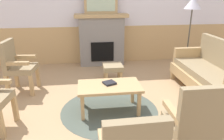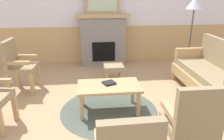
{
  "view_description": "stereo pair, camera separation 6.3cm",
  "coord_description": "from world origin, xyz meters",
  "px_view_note": "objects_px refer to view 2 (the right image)",
  "views": [
    {
      "loc": [
        -0.45,
        -3.03,
        1.79
      ],
      "look_at": [
        0.0,
        0.35,
        0.55
      ],
      "focal_mm": 34.73,
      "sensor_mm": 36.0,
      "label": 1
    },
    {
      "loc": [
        -0.39,
        -3.03,
        1.79
      ],
      "look_at": [
        0.0,
        0.35,
        0.55
      ],
      "focal_mm": 34.73,
      "sensor_mm": 36.0,
      "label": 2
    }
  ],
  "objects_px": {
    "fireplace": "(103,39)",
    "floor_lamp_by_couch": "(194,8)",
    "book_on_table": "(109,83)",
    "framed_picture": "(102,2)",
    "armchair_front_center": "(192,122)",
    "couch": "(213,75)",
    "footstool": "(114,68)",
    "coffee_table": "(109,88)",
    "armchair_by_window_left": "(18,64)"
  },
  "relations": [
    {
      "from": "couch",
      "to": "floor_lamp_by_couch",
      "type": "relative_size",
      "value": 1.07
    },
    {
      "from": "couch",
      "to": "footstool",
      "type": "bearing_deg",
      "value": 151.69
    },
    {
      "from": "coffee_table",
      "to": "armchair_by_window_left",
      "type": "xyz_separation_m",
      "value": [
        -1.59,
        0.93,
        0.15
      ]
    },
    {
      "from": "couch",
      "to": "armchair_front_center",
      "type": "distance_m",
      "value": 1.93
    },
    {
      "from": "couch",
      "to": "armchair_by_window_left",
      "type": "height_order",
      "value": "same"
    },
    {
      "from": "floor_lamp_by_couch",
      "to": "fireplace",
      "type": "bearing_deg",
      "value": 158.19
    },
    {
      "from": "armchair_front_center",
      "to": "floor_lamp_by_couch",
      "type": "height_order",
      "value": "floor_lamp_by_couch"
    },
    {
      "from": "fireplace",
      "to": "armchair_front_center",
      "type": "relative_size",
      "value": 1.33
    },
    {
      "from": "framed_picture",
      "to": "couch",
      "type": "distance_m",
      "value": 2.96
    },
    {
      "from": "book_on_table",
      "to": "framed_picture",
      "type": "bearing_deg",
      "value": 87.96
    },
    {
      "from": "book_on_table",
      "to": "floor_lamp_by_couch",
      "type": "bearing_deg",
      "value": 37.5
    },
    {
      "from": "fireplace",
      "to": "floor_lamp_by_couch",
      "type": "distance_m",
      "value": 2.22
    },
    {
      "from": "couch",
      "to": "book_on_table",
      "type": "relative_size",
      "value": 10.16
    },
    {
      "from": "coffee_table",
      "to": "fireplace",
      "type": "bearing_deg",
      "value": 87.85
    },
    {
      "from": "book_on_table",
      "to": "armchair_front_center",
      "type": "distance_m",
      "value": 1.48
    },
    {
      "from": "coffee_table",
      "to": "book_on_table",
      "type": "xyz_separation_m",
      "value": [
        0.01,
        0.05,
        0.07
      ]
    },
    {
      "from": "framed_picture",
      "to": "armchair_by_window_left",
      "type": "height_order",
      "value": "framed_picture"
    },
    {
      "from": "couch",
      "to": "footstool",
      "type": "relative_size",
      "value": 4.5
    },
    {
      "from": "framed_picture",
      "to": "footstool",
      "type": "height_order",
      "value": "framed_picture"
    },
    {
      "from": "fireplace",
      "to": "framed_picture",
      "type": "distance_m",
      "value": 0.91
    },
    {
      "from": "book_on_table",
      "to": "armchair_by_window_left",
      "type": "height_order",
      "value": "armchair_by_window_left"
    },
    {
      "from": "armchair_by_window_left",
      "to": "armchair_front_center",
      "type": "height_order",
      "value": "same"
    },
    {
      "from": "fireplace",
      "to": "footstool",
      "type": "height_order",
      "value": "fireplace"
    },
    {
      "from": "framed_picture",
      "to": "couch",
      "type": "height_order",
      "value": "framed_picture"
    },
    {
      "from": "fireplace",
      "to": "armchair_by_window_left",
      "type": "xyz_separation_m",
      "value": [
        -1.68,
        -1.43,
        -0.11
      ]
    },
    {
      "from": "book_on_table",
      "to": "coffee_table",
      "type": "bearing_deg",
      "value": -97.72
    },
    {
      "from": "couch",
      "to": "coffee_table",
      "type": "distance_m",
      "value": 1.89
    },
    {
      "from": "book_on_table",
      "to": "floor_lamp_by_couch",
      "type": "xyz_separation_m",
      "value": [
        2.01,
        1.54,
        1.0
      ]
    },
    {
      "from": "footstool",
      "to": "armchair_front_center",
      "type": "relative_size",
      "value": 0.41
    },
    {
      "from": "coffee_table",
      "to": "armchair_front_center",
      "type": "relative_size",
      "value": 0.98
    },
    {
      "from": "couch",
      "to": "coffee_table",
      "type": "relative_size",
      "value": 1.88
    },
    {
      "from": "armchair_by_window_left",
      "to": "floor_lamp_by_couch",
      "type": "height_order",
      "value": "floor_lamp_by_couch"
    },
    {
      "from": "framed_picture",
      "to": "armchair_front_center",
      "type": "xyz_separation_m",
      "value": [
        0.63,
        -3.6,
        -1.02
      ]
    },
    {
      "from": "footstool",
      "to": "couch",
      "type": "bearing_deg",
      "value": -28.31
    },
    {
      "from": "armchair_front_center",
      "to": "armchair_by_window_left",
      "type": "bearing_deg",
      "value": 136.76
    },
    {
      "from": "framed_picture",
      "to": "floor_lamp_by_couch",
      "type": "height_order",
      "value": "framed_picture"
    },
    {
      "from": "armchair_front_center",
      "to": "coffee_table",
      "type": "bearing_deg",
      "value": 120.17
    },
    {
      "from": "coffee_table",
      "to": "armchair_front_center",
      "type": "bearing_deg",
      "value": -59.83
    },
    {
      "from": "couch",
      "to": "book_on_table",
      "type": "height_order",
      "value": "couch"
    },
    {
      "from": "fireplace",
      "to": "floor_lamp_by_couch",
      "type": "bearing_deg",
      "value": -21.81
    },
    {
      "from": "framed_picture",
      "to": "couch",
      "type": "bearing_deg",
      "value": -49.12
    },
    {
      "from": "framed_picture",
      "to": "fireplace",
      "type": "bearing_deg",
      "value": -90.0
    },
    {
      "from": "fireplace",
      "to": "book_on_table",
      "type": "xyz_separation_m",
      "value": [
        -0.08,
        -2.31,
        -0.2
      ]
    },
    {
      "from": "couch",
      "to": "armchair_front_center",
      "type": "bearing_deg",
      "value": -126.56
    },
    {
      "from": "footstool",
      "to": "floor_lamp_by_couch",
      "type": "bearing_deg",
      "value": 12.4
    },
    {
      "from": "framed_picture",
      "to": "book_on_table",
      "type": "relative_size",
      "value": 4.51
    },
    {
      "from": "floor_lamp_by_couch",
      "to": "framed_picture",
      "type": "bearing_deg",
      "value": 158.19
    },
    {
      "from": "book_on_table",
      "to": "footstool",
      "type": "bearing_deg",
      "value": 79.64
    },
    {
      "from": "couch",
      "to": "footstool",
      "type": "xyz_separation_m",
      "value": [
        -1.65,
        0.89,
        -0.11
      ]
    },
    {
      "from": "couch",
      "to": "floor_lamp_by_couch",
      "type": "bearing_deg",
      "value": 83.51
    }
  ]
}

